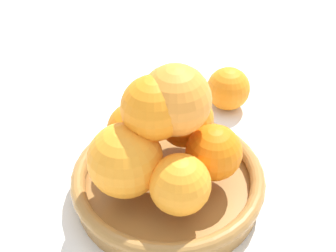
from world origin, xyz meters
TOP-DOWN VIEW (x-y plane):
  - ground_plane at (0.00, 0.00)m, footprint 4.00×4.00m
  - fruit_bowl at (0.00, 0.00)m, footprint 0.23×0.23m
  - orange_pile at (-0.00, 0.00)m, footprint 0.18×0.17m
  - stray_orange at (0.19, 0.05)m, footprint 0.06×0.06m

SIDE VIEW (x-z plane):
  - ground_plane at x=0.00m, z-range 0.00..0.00m
  - fruit_bowl at x=0.00m, z-range 0.00..0.04m
  - stray_orange at x=0.19m, z-range 0.00..0.06m
  - orange_pile at x=0.00m, z-range 0.03..0.16m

